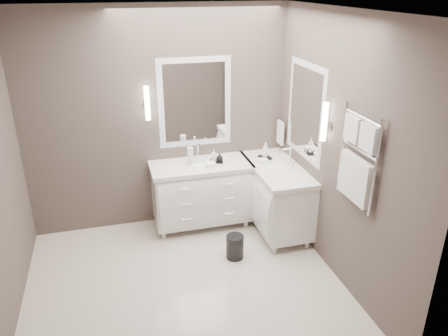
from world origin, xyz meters
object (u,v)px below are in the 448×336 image
object	(u,v)px
towel_ladder	(357,163)
waste_bin	(235,247)
vanity_right	(276,193)
vanity_back	(202,190)

from	to	relation	value
towel_ladder	waste_bin	world-z (taller)	towel_ladder
vanity_right	towel_ladder	bearing A→B (deg)	-80.16
vanity_back	waste_bin	size ratio (longest dim) A/B	4.41
vanity_back	vanity_right	xyz separation A→B (m)	(0.88, -0.33, 0.00)
towel_ladder	waste_bin	distance (m)	1.74
vanity_right	towel_ladder	xyz separation A→B (m)	(0.23, -1.30, 0.91)
vanity_right	towel_ladder	size ratio (longest dim) A/B	1.38
vanity_right	waste_bin	world-z (taller)	vanity_right
vanity_back	waste_bin	world-z (taller)	vanity_back
vanity_right	vanity_back	bearing A→B (deg)	159.62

